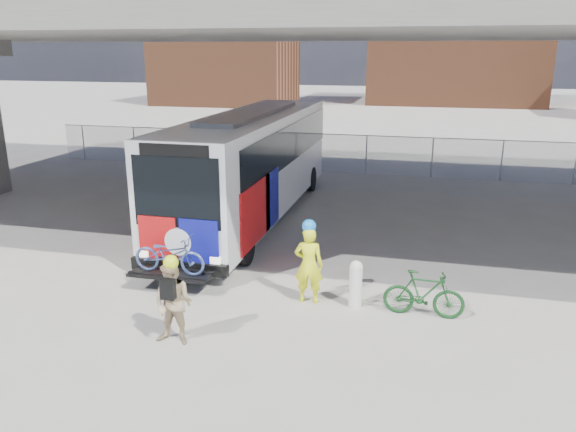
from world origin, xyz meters
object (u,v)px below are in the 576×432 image
(bike_parked, at_px, (424,294))
(cyclist_tan, at_px, (173,303))
(cyclist_hivis, at_px, (309,263))
(bus, at_px, (252,157))
(bollard, at_px, (356,282))

(bike_parked, bearing_deg, cyclist_tan, 117.82)
(cyclist_hivis, height_order, cyclist_tan, cyclist_hivis)
(bus, xyz_separation_m, cyclist_tan, (1.17, -8.85, -1.23))
(cyclist_tan, distance_m, bike_parked, 5.35)
(bollard, distance_m, cyclist_tan, 4.13)
(bus, height_order, cyclist_tan, bus)
(cyclist_hivis, relative_size, cyclist_tan, 1.07)
(bus, distance_m, cyclist_hivis, 7.24)
(bike_parked, bearing_deg, bollard, 86.64)
(bus, distance_m, bollard, 7.86)
(bus, relative_size, bike_parked, 7.38)
(cyclist_tan, bearing_deg, bus, 98.96)
(bus, bearing_deg, bike_parked, -47.32)
(bollard, xyz_separation_m, bike_parked, (1.50, -0.11, -0.07))
(cyclist_tan, xyz_separation_m, bike_parked, (4.75, 2.42, -0.36))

